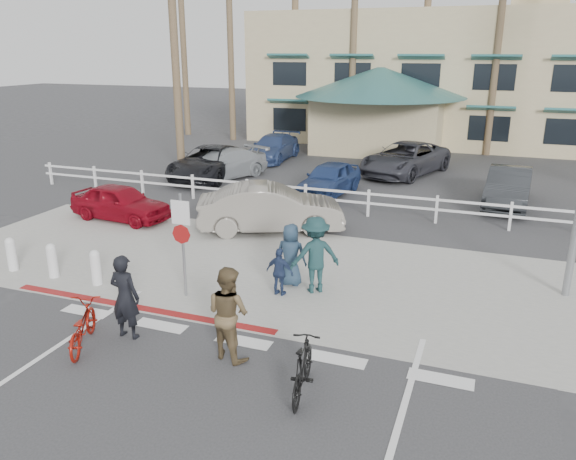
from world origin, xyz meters
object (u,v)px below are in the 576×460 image
at_px(bike_red, 82,326).
at_px(car_white_sedan, 271,208).
at_px(car_red_compact, 120,202).
at_px(sign_post, 183,240).
at_px(bike_black, 303,368).

bearing_deg(bike_red, car_white_sedan, -119.55).
distance_m(bike_red, car_red_compact, 9.13).
distance_m(bike_red, car_white_sedan, 8.45).
relative_size(sign_post, car_white_sedan, 0.61).
xyz_separation_m(bike_black, car_white_sedan, (-4.01, 8.40, 0.27)).
bearing_deg(bike_red, car_red_compact, -83.12).
bearing_deg(bike_red, sign_post, -128.06).
distance_m(sign_post, bike_black, 5.06).
height_order(bike_black, car_red_compact, car_red_compact).
relative_size(bike_red, car_white_sedan, 0.36).
distance_m(bike_black, car_red_compact, 12.28).
xyz_separation_m(sign_post, bike_black, (4.04, -2.89, -0.94)).
height_order(bike_red, car_white_sedan, car_white_sedan).
distance_m(sign_post, bike_red, 3.15).
height_order(sign_post, bike_red, sign_post).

